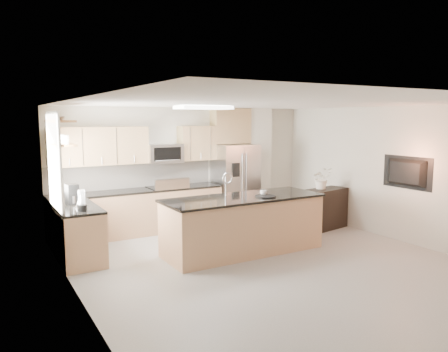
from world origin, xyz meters
TOP-DOWN VIEW (x-y plane):
  - floor at (0.00, 0.00)m, footprint 6.50×6.50m
  - ceiling at (0.00, 0.00)m, footprint 6.00×6.50m
  - wall_back at (0.00, 3.25)m, footprint 6.00×0.02m
  - wall_left at (-3.00, 0.00)m, footprint 0.02×6.50m
  - wall_right at (3.00, 0.00)m, footprint 0.02×6.50m
  - back_counter at (-1.23, 2.93)m, footprint 3.55×0.66m
  - left_counter at (-2.67, 1.85)m, footprint 0.66×1.50m
  - range at (-0.60, 2.92)m, footprint 0.76×0.64m
  - upper_cabinets at (-1.30, 3.09)m, footprint 3.50×0.33m
  - microwave at (-0.60, 3.04)m, footprint 0.76×0.40m
  - refrigerator at (1.06, 2.87)m, footprint 0.92×0.78m
  - partition_column at (1.82, 3.10)m, footprint 0.60×0.30m
  - window at (-2.98, 1.85)m, footprint 0.04×1.15m
  - shelf_lower at (-2.85, 1.95)m, footprint 0.30×1.20m
  - shelf_upper at (-2.85, 1.95)m, footprint 0.30×1.20m
  - ceiling_fixture at (-0.40, 1.60)m, footprint 1.00×0.50m
  - island at (-0.03, 0.81)m, footprint 2.90×1.06m
  - credenza at (2.38, 1.35)m, footprint 1.14×0.64m
  - cup at (0.35, 0.75)m, footprint 0.14×0.14m
  - platter at (0.30, 0.61)m, footprint 0.46×0.46m
  - blender at (-2.67, 1.37)m, footprint 0.15×0.15m
  - kettle at (-2.63, 1.66)m, footprint 0.21×0.21m
  - coffee_maker at (-2.69, 2.02)m, footprint 0.21×0.24m
  - bowl at (-2.85, 2.12)m, footprint 0.36×0.36m
  - flower_vase at (2.33, 1.40)m, footprint 0.75×0.70m
  - television at (2.91, -0.20)m, footprint 0.14×1.08m

SIDE VIEW (x-z plane):
  - floor at x=0.00m, z-range 0.00..0.00m
  - credenza at x=2.38m, z-range 0.00..0.86m
  - left_counter at x=-2.67m, z-range 0.00..0.92m
  - back_counter at x=-1.23m, z-range -0.25..1.19m
  - range at x=-0.60m, z-range -0.10..1.04m
  - island at x=-0.03m, z-range -0.21..1.21m
  - refrigerator at x=1.06m, z-range 0.00..1.78m
  - platter at x=0.30m, z-range 1.00..1.02m
  - kettle at x=-2.63m, z-range 0.91..1.16m
  - cup at x=0.35m, z-range 1.00..1.09m
  - blender at x=-2.67m, z-range 0.90..1.23m
  - coffee_maker at x=-2.69m, z-range 0.91..1.26m
  - flower_vase at x=2.33m, z-range 0.86..1.56m
  - wall_back at x=0.00m, z-range 0.00..2.60m
  - wall_left at x=-3.00m, z-range 0.00..2.60m
  - wall_right at x=3.00m, z-range 0.00..2.60m
  - partition_column at x=1.82m, z-range 0.00..2.60m
  - television at x=2.91m, z-range 1.04..1.66m
  - microwave at x=-0.60m, z-range 1.43..1.83m
  - window at x=-2.98m, z-range 0.83..2.47m
  - upper_cabinets at x=-1.30m, z-range 1.45..2.20m
  - shelf_lower at x=-2.85m, z-range 1.93..1.97m
  - shelf_upper at x=-2.85m, z-range 2.30..2.34m
  - bowl at x=-2.85m, z-range 2.34..2.42m
  - ceiling_fixture at x=-0.40m, z-range 2.53..2.59m
  - ceiling at x=0.00m, z-range 2.59..2.61m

